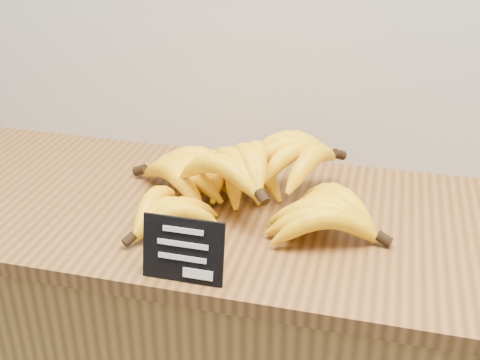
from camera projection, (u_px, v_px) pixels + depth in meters
counter_top at (246, 216)px, 1.17m from camera, size 1.46×0.54×0.03m
chalkboard_sign at (183, 250)px, 0.94m from camera, size 0.13×0.03×0.10m
banana_pile at (244, 181)px, 1.15m from camera, size 0.52×0.39×0.13m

